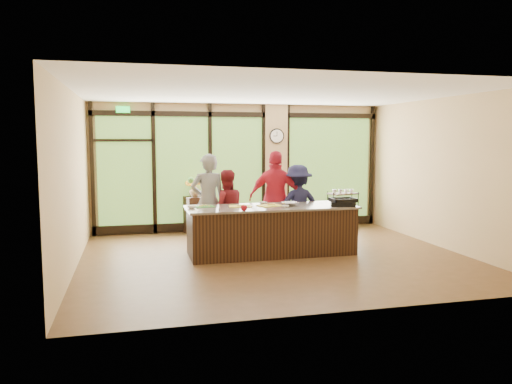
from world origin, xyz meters
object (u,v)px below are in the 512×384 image
cook_left (208,201)px  cook_right (298,205)px  flower_stand (195,215)px  bar_cart (343,205)px  roasting_pan (343,204)px  island_base (271,231)px

cook_left → cook_right: cook_left is taller
flower_stand → bar_cart: bar_cart is taller
roasting_pan → flower_stand: (-2.47, 2.75, -0.53)m
island_base → bar_cart: bar_cart is taller
island_base → cook_left: bearing=144.7°
cook_left → bar_cart: bearing=-158.6°
cook_left → cook_right: bearing=176.1°
flower_stand → bar_cart: bearing=-17.4°
flower_stand → bar_cart: (3.58, -0.23, 0.15)m
cook_left → bar_cart: 3.82m
cook_left → cook_right: (1.84, -0.10, -0.12)m
island_base → flower_stand: (-1.15, 2.45, -0.01)m
island_base → cook_left: size_ratio=1.64×
cook_right → bar_cart: bearing=-143.0°
roasting_pan → bar_cart: roasting_pan is taller
flower_stand → bar_cart: size_ratio=0.89×
cook_right → bar_cart: (1.68, 1.55, -0.25)m
island_base → flower_stand: size_ratio=3.63×
cook_left → roasting_pan: size_ratio=4.15×
cook_left → island_base: bearing=143.7°
cook_left → flower_stand: cook_left is taller
cook_right → island_base: bearing=36.2°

